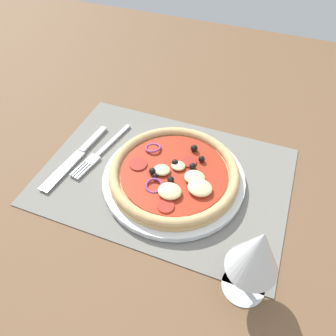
% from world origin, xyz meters
% --- Properties ---
extents(ground_plane, '(1.90, 1.40, 0.02)m').
position_xyz_m(ground_plane, '(0.00, 0.00, -0.01)').
color(ground_plane, brown).
extents(placemat, '(0.47, 0.33, 0.00)m').
position_xyz_m(placemat, '(0.00, 0.00, 0.00)').
color(placemat, slate).
rests_on(placemat, ground_plane).
extents(plate, '(0.27, 0.27, 0.01)m').
position_xyz_m(plate, '(-0.02, 0.01, 0.01)').
color(plate, white).
rests_on(plate, placemat).
extents(pizza, '(0.24, 0.24, 0.03)m').
position_xyz_m(pizza, '(-0.02, 0.01, 0.03)').
color(pizza, tan).
rests_on(pizza, plate).
extents(fork, '(0.05, 0.18, 0.00)m').
position_xyz_m(fork, '(0.15, -0.01, 0.01)').
color(fork, '#B2B5BA').
rests_on(fork, placemat).
extents(knife, '(0.04, 0.20, 0.01)m').
position_xyz_m(knife, '(0.18, 0.02, 0.01)').
color(knife, '#B2B5BA').
rests_on(knife, placemat).
extents(wine_glass, '(0.07, 0.07, 0.15)m').
position_xyz_m(wine_glass, '(-0.19, 0.16, 0.10)').
color(wine_glass, silver).
rests_on(wine_glass, ground_plane).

